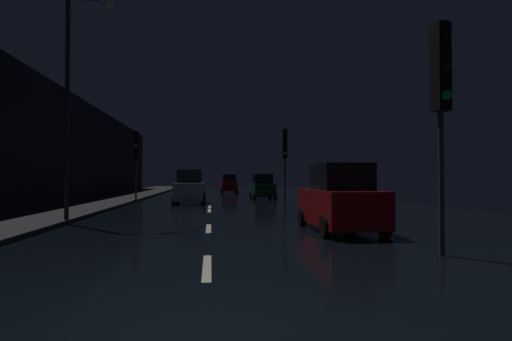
{
  "coord_description": "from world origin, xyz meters",
  "views": [
    {
      "loc": [
        0.07,
        -4.45,
        1.66
      ],
      "look_at": [
        2.94,
        20.93,
        2.1
      ],
      "focal_mm": 28.12,
      "sensor_mm": 36.0,
      "label": 1
    }
  ],
  "objects_px": {
    "traffic_light_near_right": "(441,86)",
    "car_parked_right_far": "(262,188)",
    "traffic_light_far_right": "(285,149)",
    "car_approaching_headlights": "(190,188)",
    "car_distant_taillights": "(229,184)",
    "car_parked_right_near": "(339,200)",
    "streetlamp_overhead": "(80,75)",
    "traffic_light_far_left": "(136,151)"
  },
  "relations": [
    {
      "from": "traffic_light_near_right",
      "to": "car_approaching_headlights",
      "type": "xyz_separation_m",
      "value": [
        -6.24,
        18.06,
        -2.64
      ]
    },
    {
      "from": "traffic_light_far_right",
      "to": "traffic_light_near_right",
      "type": "height_order",
      "value": "traffic_light_near_right"
    },
    {
      "from": "streetlamp_overhead",
      "to": "car_approaching_headlights",
      "type": "distance_m",
      "value": 12.4
    },
    {
      "from": "traffic_light_near_right",
      "to": "car_approaching_headlights",
      "type": "height_order",
      "value": "traffic_light_near_right"
    },
    {
      "from": "traffic_light_near_right",
      "to": "car_distant_taillights",
      "type": "xyz_separation_m",
      "value": [
        -2.9,
        35.67,
        -2.72
      ]
    },
    {
      "from": "car_approaching_headlights",
      "to": "car_distant_taillights",
      "type": "distance_m",
      "value": 17.92
    },
    {
      "from": "traffic_light_far_left",
      "to": "traffic_light_near_right",
      "type": "bearing_deg",
      "value": 27.39
    },
    {
      "from": "car_parked_right_far",
      "to": "streetlamp_overhead",
      "type": "bearing_deg",
      "value": 151.2
    },
    {
      "from": "traffic_light_far_left",
      "to": "car_parked_right_far",
      "type": "relative_size",
      "value": 1.24
    },
    {
      "from": "traffic_light_near_right",
      "to": "car_parked_right_far",
      "type": "relative_size",
      "value": 1.31
    },
    {
      "from": "car_approaching_headlights",
      "to": "car_distant_taillights",
      "type": "bearing_deg",
      "value": 169.25
    },
    {
      "from": "car_parked_right_near",
      "to": "car_distant_taillights",
      "type": "bearing_deg",
      "value": 3.61
    },
    {
      "from": "car_parked_right_near",
      "to": "car_distant_taillights",
      "type": "height_order",
      "value": "car_parked_right_near"
    },
    {
      "from": "traffic_light_far_right",
      "to": "traffic_light_near_right",
      "type": "bearing_deg",
      "value": 3.84
    },
    {
      "from": "car_parked_right_far",
      "to": "car_distant_taillights",
      "type": "distance_m",
      "value": 13.07
    },
    {
      "from": "car_parked_right_near",
      "to": "car_parked_right_far",
      "type": "distance_m",
      "value": 18.67
    },
    {
      "from": "traffic_light_far_right",
      "to": "streetlamp_overhead",
      "type": "relative_size",
      "value": 0.58
    },
    {
      "from": "traffic_light_far_left",
      "to": "car_parked_right_near",
      "type": "xyz_separation_m",
      "value": [
        8.91,
        -15.11,
        -2.46
      ]
    },
    {
      "from": "car_parked_right_far",
      "to": "car_distant_taillights",
      "type": "xyz_separation_m",
      "value": [
        -1.99,
        12.92,
        0.03
      ]
    },
    {
      "from": "traffic_light_far_right",
      "to": "car_parked_right_far",
      "type": "relative_size",
      "value": 1.26
    },
    {
      "from": "traffic_light_far_right",
      "to": "traffic_light_far_left",
      "type": "xyz_separation_m",
      "value": [
        -9.71,
        1.6,
        -0.08
      ]
    },
    {
      "from": "traffic_light_near_right",
      "to": "streetlamp_overhead",
      "type": "height_order",
      "value": "streetlamp_overhead"
    },
    {
      "from": "car_approaching_headlights",
      "to": "car_distant_taillights",
      "type": "relative_size",
      "value": 1.08
    },
    {
      "from": "traffic_light_near_right",
      "to": "streetlamp_overhead",
      "type": "bearing_deg",
      "value": -133.73
    },
    {
      "from": "traffic_light_near_right",
      "to": "streetlamp_overhead",
      "type": "distance_m",
      "value": 11.97
    },
    {
      "from": "traffic_light_far_left",
      "to": "car_parked_right_far",
      "type": "height_order",
      "value": "traffic_light_far_left"
    },
    {
      "from": "traffic_light_far_right",
      "to": "car_parked_right_near",
      "type": "xyz_separation_m",
      "value": [
        -0.8,
        -13.51,
        -2.53
      ]
    },
    {
      "from": "traffic_light_near_right",
      "to": "car_parked_right_near",
      "type": "relative_size",
      "value": 1.2
    },
    {
      "from": "car_parked_right_far",
      "to": "car_approaching_headlights",
      "type": "bearing_deg",
      "value": 131.34
    },
    {
      "from": "traffic_light_near_right",
      "to": "streetlamp_overhead",
      "type": "xyz_separation_m",
      "value": [
        -9.59,
        6.95,
        1.74
      ]
    },
    {
      "from": "car_distant_taillights",
      "to": "car_parked_right_near",
      "type": "bearing_deg",
      "value": -176.39
    },
    {
      "from": "traffic_light_near_right",
      "to": "traffic_light_far_left",
      "type": "height_order",
      "value": "traffic_light_near_right"
    },
    {
      "from": "car_approaching_headlights",
      "to": "car_distant_taillights",
      "type": "height_order",
      "value": "car_approaching_headlights"
    },
    {
      "from": "car_distant_taillights",
      "to": "car_approaching_headlights",
      "type": "bearing_deg",
      "value": 169.25
    },
    {
      "from": "car_parked_right_near",
      "to": "streetlamp_overhead",
      "type": "bearing_deg",
      "value": 71.72
    },
    {
      "from": "car_parked_right_near",
      "to": "car_distant_taillights",
      "type": "xyz_separation_m",
      "value": [
        -1.99,
        31.59,
        -0.05
      ]
    },
    {
      "from": "car_parked_right_near",
      "to": "car_approaching_headlights",
      "type": "bearing_deg",
      "value": 20.88
    },
    {
      "from": "traffic_light_near_right",
      "to": "car_distant_taillights",
      "type": "relative_size",
      "value": 1.26
    },
    {
      "from": "car_approaching_headlights",
      "to": "car_parked_right_far",
      "type": "bearing_deg",
      "value": 131.34
    },
    {
      "from": "traffic_light_far_right",
      "to": "car_approaching_headlights",
      "type": "xyz_separation_m",
      "value": [
        -6.13,
        0.47,
        -2.5
      ]
    },
    {
      "from": "streetlamp_overhead",
      "to": "car_parked_right_near",
      "type": "relative_size",
      "value": 1.99
    },
    {
      "from": "traffic_light_far_right",
      "to": "car_parked_right_far",
      "type": "xyz_separation_m",
      "value": [
        -0.8,
        5.16,
        -2.61
      ]
    }
  ]
}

